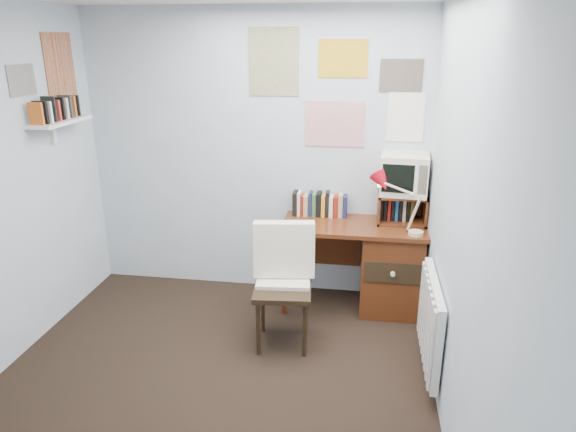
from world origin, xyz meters
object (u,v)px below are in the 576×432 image
at_px(desk, 384,265).
at_px(desk_lamp, 418,209).
at_px(tv_riser, 402,208).
at_px(radiator, 431,322).
at_px(crt_tv, 404,172).
at_px(desk_chair, 283,290).
at_px(wall_shelf, 60,122).

height_order(desk, desk_lamp, desk_lamp).
xyz_separation_m(tv_riser, radiator, (0.17, -1.04, -0.47)).
bearing_deg(tv_riser, crt_tv, 83.32).
distance_m(desk, desk_lamp, 0.64).
xyz_separation_m(desk_chair, wall_shelf, (-1.81, 0.31, 1.17)).
bearing_deg(crt_tv, desk_lamp, -67.80).
height_order(desk, radiator, desk).
xyz_separation_m(desk, radiator, (0.29, -0.93, 0.01)).
distance_m(desk, desk_chair, 1.03).
relative_size(tv_riser, wall_shelf, 0.65).
height_order(desk_lamp, tv_riser, desk_lamp).
bearing_deg(crt_tv, tv_riser, -92.02).
xyz_separation_m(desk_lamp, wall_shelf, (-2.79, -0.20, 0.65)).
bearing_deg(radiator, desk_lamp, 95.25).
xyz_separation_m(desk_chair, crt_tv, (0.89, 0.82, 0.74)).
bearing_deg(desk_lamp, tv_riser, 100.44).
height_order(desk_lamp, wall_shelf, wall_shelf).
relative_size(tv_riser, radiator, 0.50).
xyz_separation_m(desk, wall_shelf, (-2.57, -0.38, 1.21)).
bearing_deg(desk_lamp, desk, 131.61).
distance_m(desk_chair, radiator, 1.08).
xyz_separation_m(desk_chair, desk_lamp, (0.99, 0.51, 0.52)).
relative_size(desk, wall_shelf, 1.94).
distance_m(tv_riser, wall_shelf, 2.83).
bearing_deg(tv_riser, desk_lamp, -70.93).
relative_size(tv_riser, crt_tv, 1.05).
relative_size(desk_chair, crt_tv, 2.38).
height_order(radiator, wall_shelf, wall_shelf).
xyz_separation_m(desk_chair, tv_riser, (0.88, 0.80, 0.43)).
xyz_separation_m(tv_riser, wall_shelf, (-2.69, -0.49, 0.74)).
bearing_deg(desk_chair, desk, 36.67).
bearing_deg(wall_shelf, desk, 8.40).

